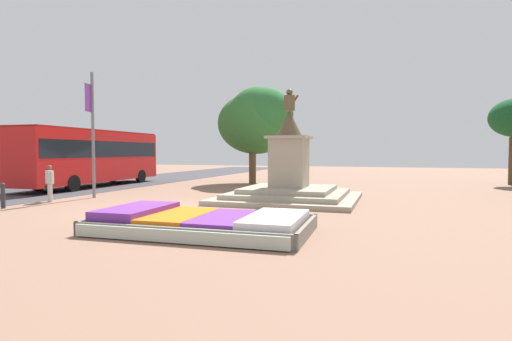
{
  "coord_description": "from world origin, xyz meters",
  "views": [
    {
      "loc": [
        7.95,
        -12.45,
        2.13
      ],
      "look_at": [
        3.25,
        1.59,
        1.44
      ],
      "focal_mm": 28.0,
      "sensor_mm": 36.0,
      "label": 1
    }
  ],
  "objects": [
    {
      "name": "statue_monument",
      "position": [
        3.77,
        4.62,
        0.86
      ],
      "size": [
        5.89,
        5.89,
        4.87
      ],
      "color": "gray",
      "rests_on": "ground_plane"
    },
    {
      "name": "park_tree_behind_statue",
      "position": [
        -0.3,
        12.61,
        4.24
      ],
      "size": [
        5.38,
        5.5,
        6.3
      ],
      "color": "brown",
      "rests_on": "ground_plane"
    },
    {
      "name": "pedestrian_with_handbag",
      "position": [
        -5.77,
        0.81,
        0.87
      ],
      "size": [
        0.69,
        0.42,
        1.57
      ],
      "color": "beige",
      "rests_on": "ground_plane"
    },
    {
      "name": "city_bus",
      "position": [
        -9.36,
        7.53,
        1.98
      ],
      "size": [
        2.95,
        11.06,
        3.44
      ],
      "color": "red",
      "rests_on": "ground_plane"
    },
    {
      "name": "ground_plane",
      "position": [
        0.0,
        0.0,
        0.0
      ],
      "size": [
        92.25,
        92.25,
        0.0
      ],
      "primitive_type": "plane",
      "color": "#8C6651"
    },
    {
      "name": "kerb_bollard_mid_a",
      "position": [
        -5.88,
        -1.28,
        0.51
      ],
      "size": [
        0.17,
        0.17,
        0.97
      ],
      "color": "#2D2D33",
      "rests_on": "ground_plane"
    },
    {
      "name": "flower_planter",
      "position": [
        3.16,
        -2.91,
        0.24
      ],
      "size": [
        5.84,
        3.27,
        0.6
      ],
      "color": "#38281C",
      "rests_on": "ground_plane"
    },
    {
      "name": "banner_pole",
      "position": [
        -5.09,
        2.67,
        3.08
      ],
      "size": [
        0.19,
        0.71,
        5.79
      ],
      "color": "slate",
      "rests_on": "ground_plane"
    }
  ]
}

